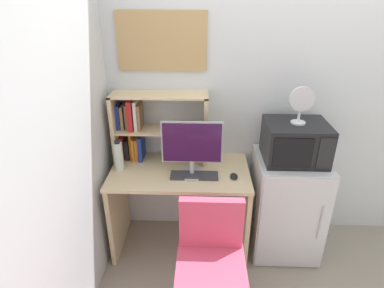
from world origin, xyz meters
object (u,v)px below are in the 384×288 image
at_px(monitor, 192,147).
at_px(microwave, 295,142).
at_px(water_bottle, 119,156).
at_px(desk_fan, 301,102).
at_px(computer_mouse, 234,176).
at_px(desk_chair, 210,274).
at_px(wall_corkboard, 162,41).
at_px(hutch_bookshelf, 147,126).
at_px(mini_fridge, 286,205).
at_px(keyboard, 194,176).

relative_size(monitor, microwave, 0.99).
xyz_separation_m(water_bottle, desk_fan, (1.38, 0.02, 0.46)).
relative_size(computer_mouse, desk_chair, 0.10).
height_order(monitor, microwave, monitor).
bearing_deg(wall_corkboard, monitor, -56.25).
bearing_deg(water_bottle, hutch_bookshelf, 45.10).
bearing_deg(desk_fan, mini_fridge, 79.65).
bearing_deg(desk_chair, monitor, 102.80).
relative_size(microwave, desk_chair, 0.53).
height_order(keyboard, water_bottle, water_bottle).
relative_size(hutch_bookshelf, water_bottle, 3.04).
xyz_separation_m(hutch_bookshelf, desk_chair, (0.53, -0.90, -0.68)).
relative_size(computer_mouse, water_bottle, 0.36).
distance_m(keyboard, desk_chair, 0.73).
xyz_separation_m(hutch_bookshelf, mini_fridge, (1.18, -0.18, -0.63)).
height_order(mini_fridge, microwave, microwave).
bearing_deg(microwave, desk_chair, -131.85).
xyz_separation_m(water_bottle, microwave, (1.38, 0.03, 0.14)).
distance_m(monitor, microwave, 0.80).
height_order(microwave, desk_fan, desk_fan).
distance_m(keyboard, desk_fan, 0.97).
bearing_deg(microwave, mini_fridge, -90.12).
height_order(monitor, keyboard, monitor).
bearing_deg(desk_chair, hutch_bookshelf, 120.35).
xyz_separation_m(microwave, wall_corkboard, (-1.04, 0.28, 0.70)).
height_order(hutch_bookshelf, desk_fan, desk_fan).
bearing_deg(desk_chair, mini_fridge, 48.04).
height_order(mini_fridge, desk_chair, desk_chair).
height_order(hutch_bookshelf, keyboard, hutch_bookshelf).
xyz_separation_m(mini_fridge, wall_corkboard, (-1.04, 0.28, 1.29)).
bearing_deg(keyboard, water_bottle, 171.10).
bearing_deg(microwave, computer_mouse, -165.04).
xyz_separation_m(monitor, microwave, (0.79, 0.09, 0.01)).
bearing_deg(keyboard, microwave, 8.84).
height_order(keyboard, desk_chair, desk_chair).
xyz_separation_m(desk_fan, desk_chair, (-0.65, -0.72, -0.95)).
distance_m(mini_fridge, desk_fan, 0.91).
xyz_separation_m(monitor, desk_fan, (0.79, 0.08, 0.33)).
bearing_deg(mini_fridge, computer_mouse, -165.38).
bearing_deg(microwave, hutch_bookshelf, 171.37).
height_order(monitor, mini_fridge, monitor).
relative_size(water_bottle, mini_fridge, 0.29).
bearing_deg(water_bottle, keyboard, -8.90).
distance_m(hutch_bookshelf, mini_fridge, 1.35).
bearing_deg(desk_fan, hutch_bookshelf, 171.09).
relative_size(keyboard, microwave, 0.79).
distance_m(monitor, water_bottle, 0.60).
bearing_deg(water_bottle, computer_mouse, -6.22).
relative_size(microwave, wall_corkboard, 0.68).
xyz_separation_m(computer_mouse, water_bottle, (-0.91, 0.10, 0.11)).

